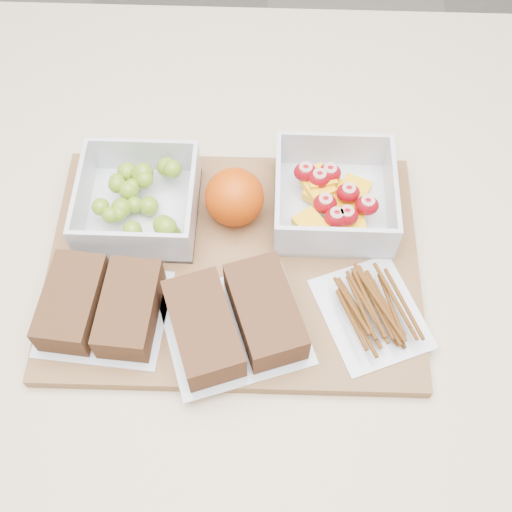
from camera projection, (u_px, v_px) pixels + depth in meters
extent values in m
plane|color=gray|center=(250.00, 452.00, 1.52)|extent=(4.00, 4.00, 0.00)
cube|color=beige|center=(248.00, 391.00, 1.13)|extent=(1.20, 0.90, 0.90)
cube|color=brown|center=(234.00, 264.00, 0.74)|extent=(0.42, 0.30, 0.02)
cube|color=silver|center=(141.00, 212.00, 0.76)|extent=(0.13, 0.13, 0.01)
cube|color=silver|center=(145.00, 156.00, 0.77)|extent=(0.13, 0.01, 0.06)
cube|color=silver|center=(130.00, 248.00, 0.70)|extent=(0.13, 0.01, 0.06)
cube|color=silver|center=(193.00, 201.00, 0.74)|extent=(0.01, 0.12, 0.06)
cube|color=silver|center=(82.00, 198.00, 0.74)|extent=(0.01, 0.12, 0.06)
sphere|color=olive|center=(121.00, 208.00, 0.73)|extent=(0.02, 0.02, 0.02)
sphere|color=olive|center=(101.00, 207.00, 0.73)|extent=(0.02, 0.02, 0.02)
sphere|color=olive|center=(145.00, 179.00, 0.74)|extent=(0.02, 0.02, 0.02)
sphere|color=olive|center=(149.00, 206.00, 0.74)|extent=(0.02, 0.02, 0.02)
sphere|color=olive|center=(117.00, 184.00, 0.74)|extent=(0.02, 0.02, 0.02)
sphere|color=olive|center=(135.00, 205.00, 0.74)|extent=(0.02, 0.02, 0.02)
sphere|color=olive|center=(117.00, 181.00, 0.74)|extent=(0.02, 0.02, 0.02)
sphere|color=olive|center=(166.00, 227.00, 0.71)|extent=(0.02, 0.02, 0.02)
sphere|color=olive|center=(167.00, 167.00, 0.76)|extent=(0.02, 0.02, 0.02)
sphere|color=olive|center=(143.00, 173.00, 0.75)|extent=(0.02, 0.02, 0.02)
sphere|color=olive|center=(110.00, 215.00, 0.72)|extent=(0.02, 0.02, 0.02)
sphere|color=olive|center=(172.00, 169.00, 0.75)|extent=(0.02, 0.02, 0.02)
sphere|color=olive|center=(132.00, 230.00, 0.72)|extent=(0.02, 0.02, 0.02)
sphere|color=olive|center=(141.00, 172.00, 0.76)|extent=(0.02, 0.02, 0.02)
sphere|color=olive|center=(128.00, 190.00, 0.74)|extent=(0.02, 0.02, 0.02)
sphere|color=olive|center=(141.00, 174.00, 0.75)|extent=(0.02, 0.02, 0.02)
sphere|color=olive|center=(163.00, 225.00, 0.71)|extent=(0.02, 0.02, 0.02)
sphere|color=olive|center=(173.00, 234.00, 0.73)|extent=(0.02, 0.02, 0.02)
sphere|color=olive|center=(132.00, 187.00, 0.75)|extent=(0.02, 0.02, 0.02)
sphere|color=olive|center=(118.00, 214.00, 0.73)|extent=(0.02, 0.02, 0.02)
sphere|color=olive|center=(127.00, 172.00, 0.76)|extent=(0.02, 0.02, 0.02)
cube|color=silver|center=(332.00, 208.00, 0.76)|extent=(0.14, 0.14, 0.01)
cube|color=silver|center=(333.00, 150.00, 0.77)|extent=(0.14, 0.01, 0.06)
cube|color=silver|center=(336.00, 243.00, 0.71)|extent=(0.14, 0.01, 0.06)
cube|color=silver|center=(391.00, 196.00, 0.74)|extent=(0.01, 0.13, 0.06)
cube|color=silver|center=(277.00, 193.00, 0.74)|extent=(0.01, 0.13, 0.06)
cube|color=#F6AF0D|center=(338.00, 215.00, 0.74)|extent=(0.04, 0.05, 0.01)
cube|color=#F6AF0D|center=(323.00, 183.00, 0.76)|extent=(0.05, 0.06, 0.01)
cube|color=#F6AF0D|center=(343.00, 197.00, 0.75)|extent=(0.05, 0.05, 0.01)
cube|color=#F6AF0D|center=(353.00, 192.00, 0.76)|extent=(0.05, 0.05, 0.01)
cube|color=#F6AF0D|center=(318.00, 187.00, 0.75)|extent=(0.04, 0.05, 0.01)
cube|color=#F6AF0D|center=(321.00, 178.00, 0.75)|extent=(0.04, 0.03, 0.01)
cube|color=#F6AF0D|center=(311.00, 225.00, 0.72)|extent=(0.04, 0.05, 0.01)
cube|color=#F6AF0D|center=(349.00, 220.00, 0.73)|extent=(0.04, 0.04, 0.01)
cube|color=#F6AF0D|center=(320.00, 195.00, 0.76)|extent=(0.04, 0.04, 0.01)
ellipsoid|color=#9D0717|center=(348.00, 193.00, 0.74)|extent=(0.03, 0.02, 0.02)
ellipsoid|color=#9D0717|center=(346.00, 216.00, 0.72)|extent=(0.03, 0.02, 0.02)
ellipsoid|color=#9D0717|center=(305.00, 172.00, 0.75)|extent=(0.03, 0.02, 0.02)
ellipsoid|color=#9D0717|center=(367.00, 205.00, 0.73)|extent=(0.03, 0.02, 0.02)
ellipsoid|color=#9D0717|center=(319.00, 179.00, 0.75)|extent=(0.03, 0.02, 0.02)
ellipsoid|color=#9D0717|center=(336.00, 217.00, 0.72)|extent=(0.03, 0.02, 0.02)
ellipsoid|color=#9D0717|center=(325.00, 204.00, 0.73)|extent=(0.03, 0.02, 0.02)
ellipsoid|color=#9D0717|center=(330.00, 173.00, 0.75)|extent=(0.03, 0.02, 0.02)
sphere|color=#CA4104|center=(234.00, 197.00, 0.73)|extent=(0.07, 0.07, 0.07)
cube|color=silver|center=(105.00, 314.00, 0.69)|extent=(0.14, 0.13, 0.00)
cube|color=#56351D|center=(72.00, 302.00, 0.68)|extent=(0.06, 0.11, 0.04)
cube|color=#56351D|center=(129.00, 308.00, 0.67)|extent=(0.06, 0.11, 0.04)
cube|color=silver|center=(235.00, 328.00, 0.69)|extent=(0.18, 0.17, 0.00)
cube|color=brown|center=(203.00, 328.00, 0.66)|extent=(0.09, 0.12, 0.04)
cube|color=brown|center=(265.00, 311.00, 0.67)|extent=(0.09, 0.12, 0.04)
cube|color=silver|center=(371.00, 314.00, 0.69)|extent=(0.14, 0.15, 0.00)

